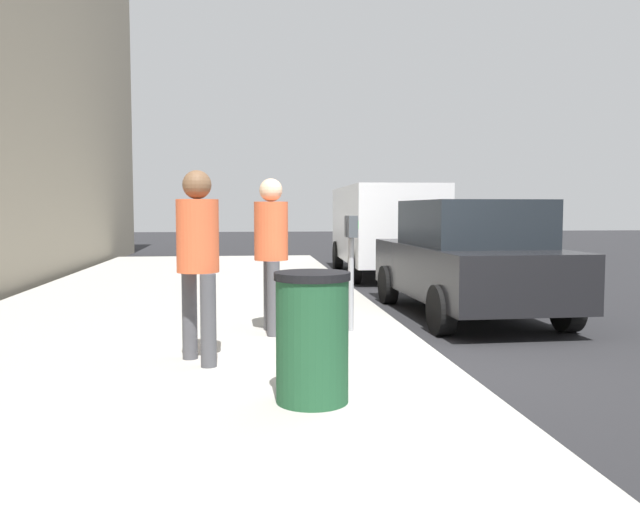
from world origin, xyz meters
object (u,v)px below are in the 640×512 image
parked_sedan_near (468,258)px  parked_van_far (384,225)px  parking_meter (351,248)px  pedestrian_at_meter (271,241)px  trash_bin (312,337)px  pedestrian_bystander (198,248)px

parked_sedan_near → parked_van_far: parked_van_far is taller
parking_meter → pedestrian_at_meter: (-0.03, 0.97, 0.09)m
parking_meter → parked_sedan_near: (1.73, -2.08, -0.27)m
parking_meter → parked_van_far: parked_van_far is taller
parking_meter → trash_bin: bearing=165.2°
pedestrian_at_meter → parked_sedan_near: size_ratio=0.42×
pedestrian_at_meter → parked_sedan_near: (1.76, -3.05, -0.36)m
pedestrian_at_meter → parked_sedan_near: bearing=25.7°
parking_meter → pedestrian_bystander: (-1.47, 1.73, 0.10)m
pedestrian_at_meter → trash_bin: pedestrian_at_meter is taller
trash_bin → parked_sedan_near: bearing=-31.7°
parked_van_far → pedestrian_at_meter: bearing=159.0°
parked_sedan_near → parking_meter: bearing=129.8°
pedestrian_bystander → trash_bin: size_ratio=1.84×
pedestrian_at_meter → pedestrian_bystander: pedestrian_bystander is taller
pedestrian_bystander → parked_sedan_near: 4.99m
parked_van_far → parked_sedan_near: bearing=-180.0°
parking_meter → trash_bin: size_ratio=1.40×
parked_sedan_near → trash_bin: 5.40m
pedestrian_bystander → parked_sedan_near: pedestrian_bystander is taller
parked_van_far → trash_bin: bearing=165.2°
pedestrian_bystander → trash_bin: bearing=-85.5°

